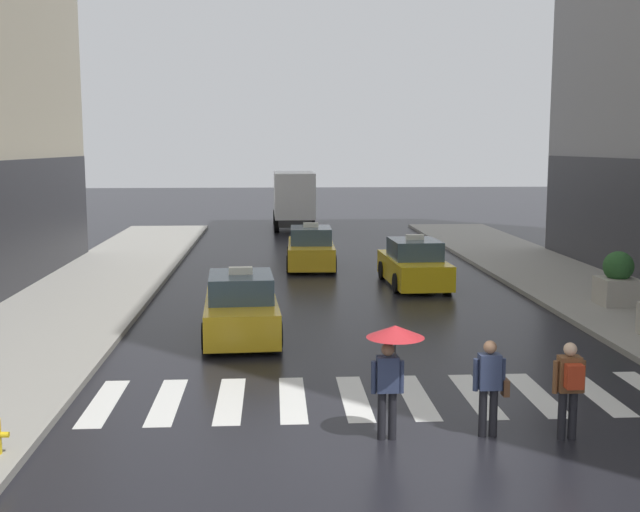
% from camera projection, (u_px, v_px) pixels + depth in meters
% --- Properties ---
extents(ground_plane, '(160.00, 160.00, 0.00)m').
position_uv_depth(ground_plane, '(412.00, 458.00, 12.28)').
color(ground_plane, black).
extents(crosswalk_markings, '(11.30, 2.80, 0.01)m').
position_uv_depth(crosswalk_markings, '(385.00, 397.00, 15.25)').
color(crosswalk_markings, silver).
rests_on(crosswalk_markings, ground).
extents(taxi_lead, '(2.11, 4.62, 1.80)m').
position_uv_depth(taxi_lead, '(241.00, 308.00, 20.10)').
color(taxi_lead, gold).
rests_on(taxi_lead, ground).
extents(taxi_second, '(2.06, 4.60, 1.80)m').
position_uv_depth(taxi_second, '(414.00, 265.00, 27.35)').
color(taxi_second, yellow).
rests_on(taxi_second, ground).
extents(taxi_third, '(2.03, 4.59, 1.80)m').
position_uv_depth(taxi_third, '(311.00, 249.00, 31.49)').
color(taxi_third, gold).
rests_on(taxi_third, ground).
extents(box_truck, '(2.33, 7.56, 3.35)m').
position_uv_depth(box_truck, '(293.00, 198.00, 45.47)').
color(box_truck, '#2D2D2D').
rests_on(box_truck, ground).
extents(pedestrian_with_umbrella, '(0.96, 0.96, 1.94)m').
position_uv_depth(pedestrian_with_umbrella, '(392.00, 351.00, 12.87)').
color(pedestrian_with_umbrella, black).
rests_on(pedestrian_with_umbrella, ground).
extents(pedestrian_with_backpack, '(0.55, 0.43, 1.65)m').
position_uv_depth(pedestrian_with_backpack, '(570.00, 383.00, 12.92)').
color(pedestrian_with_backpack, black).
rests_on(pedestrian_with_backpack, ground).
extents(pedestrian_with_handbag, '(0.60, 0.24, 1.65)m').
position_uv_depth(pedestrian_with_handbag, '(490.00, 382.00, 13.09)').
color(pedestrian_with_handbag, black).
rests_on(pedestrian_with_handbag, ground).
extents(planter_mid_block, '(1.10, 1.10, 1.60)m').
position_uv_depth(planter_mid_block, '(618.00, 280.00, 23.34)').
color(planter_mid_block, '#A8A399').
rests_on(planter_mid_block, curb_right).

